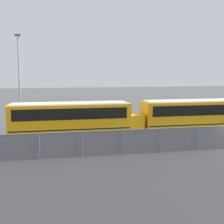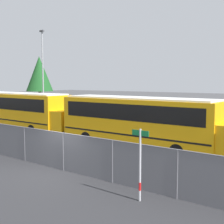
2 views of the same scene
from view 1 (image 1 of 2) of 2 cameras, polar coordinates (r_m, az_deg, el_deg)
school_bus_2 at (r=28.84m, az=-7.13°, el=-1.03°), size 12.38×2.62×3.34m
school_bus_3 at (r=32.50m, az=15.53°, el=-0.30°), size 12.38×2.62×3.34m
light_pole at (r=35.52m, az=-16.60°, el=5.97°), size 0.60×0.24×10.14m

